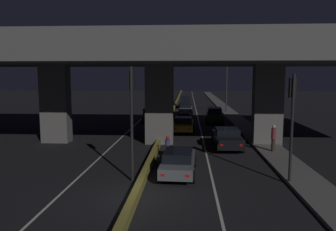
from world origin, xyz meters
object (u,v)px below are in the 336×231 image
object	(u,v)px
street_lamp	(224,80)
pedestrian_on_sidewalk	(273,138)
car_black_second	(227,138)
motorcycle_black_filtering_mid	(170,130)
motorcycle_white_filtering_far	(172,121)
car_grey_second_oncoming	(161,104)
car_taxi_yellow_third	(183,124)
car_dark_green_lead_oncoming	(151,114)
motorcycle_red_filtering_near	(167,148)
car_black_sixth	(185,102)
traffic_light_left_of_median	(132,104)
car_dark_green_fourth	(214,115)
traffic_light_right_of_median	(292,110)
car_grey_lead	(178,161)
car_taxi_yellow_third_oncoming	(164,101)
car_silver_fifth	(186,109)

from	to	relation	value
street_lamp	pedestrian_on_sidewalk	distance (m)	25.29
street_lamp	car_black_second	bearing A→B (deg)	-95.52
motorcycle_black_filtering_mid	motorcycle_white_filtering_far	xyz separation A→B (m)	(-0.09, 5.56, -0.01)
car_grey_second_oncoming	car_taxi_yellow_third	bearing A→B (deg)	8.29
car_dark_green_lead_oncoming	motorcycle_white_filtering_far	bearing A→B (deg)	34.24
car_grey_second_oncoming	motorcycle_red_filtering_near	world-z (taller)	car_grey_second_oncoming
street_lamp	car_black_sixth	distance (m)	9.42
traffic_light_left_of_median	car_black_sixth	xyz separation A→B (m)	(2.29, 37.93, -2.91)
car_dark_green_fourth	car_grey_second_oncoming	xyz separation A→B (m)	(-7.10, 12.62, 0.05)
traffic_light_right_of_median	car_grey_second_oncoming	bearing A→B (deg)	105.14
traffic_light_right_of_median	car_grey_lead	xyz separation A→B (m)	(-5.53, 1.25, -2.98)
car_dark_green_fourth	motorcycle_red_filtering_near	xyz separation A→B (m)	(-4.36, -15.92, -0.31)
car_black_second	motorcycle_red_filtering_near	world-z (taller)	car_black_second
car_taxi_yellow_third_oncoming	motorcycle_black_filtering_mid	distance (m)	30.81
car_black_second	car_dark_green_fourth	world-z (taller)	car_dark_green_fourth
car_black_second	traffic_light_left_of_median	bearing A→B (deg)	143.59
car_black_sixth	motorcycle_white_filtering_far	distance (m)	20.21
car_silver_fifth	pedestrian_on_sidewalk	world-z (taller)	pedestrian_on_sidewalk
car_black_second	motorcycle_white_filtering_far	bearing A→B (deg)	24.09
car_dark_green_fourth	car_taxi_yellow_third	bearing A→B (deg)	152.17
street_lamp	motorcycle_red_filtering_near	world-z (taller)	street_lamp
traffic_light_right_of_median	pedestrian_on_sidewalk	bearing A→B (deg)	82.44
street_lamp	pedestrian_on_sidewalk	xyz separation A→B (m)	(0.71, -25.01, -3.68)
car_dark_green_fourth	car_silver_fifth	xyz separation A→B (m)	(-3.31, 7.83, -0.14)
motorcycle_red_filtering_near	car_taxi_yellow_third	bearing A→B (deg)	-1.86
pedestrian_on_sidewalk	car_taxi_yellow_third	bearing A→B (deg)	126.18
street_lamp	motorcycle_white_filtering_far	bearing A→B (deg)	-116.49
car_grey_lead	car_silver_fifth	xyz separation A→B (m)	(0.21, 27.65, 0.05)
car_black_sixth	motorcycle_black_filtering_mid	bearing A→B (deg)	175.55
car_grey_lead	car_black_sixth	size ratio (longest dim) A/B	1.05
street_lamp	motorcycle_red_filtering_near	size ratio (longest dim) A/B	4.54
traffic_light_right_of_median	motorcycle_black_filtering_mid	xyz separation A→B (m)	(-6.57, 12.19, -3.05)
motorcycle_black_filtering_mid	car_black_sixth	bearing A→B (deg)	-1.01
traffic_light_right_of_median	motorcycle_black_filtering_mid	bearing A→B (deg)	118.34
car_dark_green_fourth	car_silver_fifth	size ratio (longest dim) A/B	0.94
traffic_light_right_of_median	car_dark_green_lead_oncoming	bearing A→B (deg)	113.20
street_lamp	motorcycle_white_filtering_far	distance (m)	15.82
car_grey_lead	car_taxi_yellow_third_oncoming	world-z (taller)	car_taxi_yellow_third_oncoming
car_dark_green_lead_oncoming	pedestrian_on_sidewalk	size ratio (longest dim) A/B	2.40
car_taxi_yellow_third_oncoming	motorcycle_red_filtering_near	xyz separation A→B (m)	(2.97, -37.73, -0.17)
car_taxi_yellow_third_oncoming	motorcycle_red_filtering_near	world-z (taller)	car_taxi_yellow_third_oncoming
car_grey_lead	car_grey_second_oncoming	distance (m)	32.63
motorcycle_white_filtering_far	motorcycle_black_filtering_mid	bearing A→B (deg)	-174.90
car_black_sixth	car_grey_second_oncoming	xyz separation A→B (m)	(-3.58, -4.24, -0.05)
car_silver_fifth	motorcycle_black_filtering_mid	world-z (taller)	motorcycle_black_filtering_mid
street_lamp	car_taxi_yellow_third	world-z (taller)	street_lamp
car_black_second	car_black_sixth	distance (m)	30.23
car_dark_green_lead_oncoming	motorcycle_black_filtering_mid	world-z (taller)	car_dark_green_lead_oncoming
car_black_second	pedestrian_on_sidewalk	distance (m)	3.35
traffic_light_left_of_median	traffic_light_right_of_median	size ratio (longest dim) A/B	1.07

